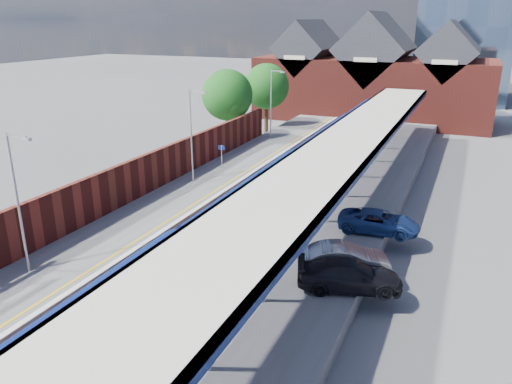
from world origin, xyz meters
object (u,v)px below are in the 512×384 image
parked_car_dark (350,275)px  parked_car_silver (344,259)px  lamp_post_b (19,195)px  platform_sign (222,155)px  lamp_post_d (272,100)px  lamp_post_c (193,130)px  train (304,168)px  parked_car_blue (379,222)px

parked_car_dark → parked_car_silver: bearing=6.1°
lamp_post_b → platform_sign: size_ratio=2.80×
platform_sign → lamp_post_b: bearing=-94.3°
lamp_post_d → lamp_post_c: bearing=-90.0°
train → parked_car_silver: size_ratio=14.78×
train → parked_car_blue: (7.01, -7.31, -0.47)m
parked_car_silver → parked_car_dark: size_ratio=0.93×
platform_sign → parked_car_dark: 18.99m
lamp_post_b → parked_car_dark: lamp_post_b is taller
train → lamp_post_d: size_ratio=9.42×
lamp_post_c → platform_sign: (1.36, 2.00, -2.30)m
lamp_post_b → parked_car_silver: lamp_post_b is taller
train → parked_car_dark: bearing=-64.1°
parked_car_dark → parked_car_blue: parked_car_dark is taller
lamp_post_c → lamp_post_b: bearing=-90.0°
train → parked_car_silver: bearing=-64.0°
parked_car_silver → parked_car_dark: (0.64, -1.42, -0.04)m
lamp_post_b → lamp_post_c: bearing=90.0°
lamp_post_c → parked_car_blue: 15.80m
lamp_post_c → parked_car_silver: lamp_post_c is taller
lamp_post_c → parked_car_silver: 17.63m
train → lamp_post_d: lamp_post_d is taller
lamp_post_d → lamp_post_b: bearing=-90.0°
platform_sign → parked_car_silver: (12.86, -11.90, -0.96)m
lamp_post_b → parked_car_dark: size_ratio=1.46×
platform_sign → parked_car_blue: (13.50, -6.19, -1.04)m
lamp_post_b → lamp_post_d: size_ratio=1.00×
lamp_post_b → parked_car_blue: lamp_post_b is taller
lamp_post_c → platform_sign: size_ratio=2.80×
lamp_post_d → parked_car_silver: (14.22, -25.90, -3.26)m
lamp_post_d → parked_car_dark: lamp_post_d is taller
lamp_post_c → parked_car_dark: size_ratio=1.46×
lamp_post_d → parked_car_silver: lamp_post_d is taller
parked_car_silver → lamp_post_c: bearing=31.0°
parked_car_silver → lamp_post_d: bearing=4.6°
train → platform_sign: (-6.49, -1.13, 0.57)m
train → parked_car_silver: 14.50m
parked_car_silver → parked_car_dark: bearing=-179.7°
parked_car_dark → lamp_post_b: bearing=89.1°
train → parked_car_blue: size_ratio=14.14×
train → platform_sign: size_ratio=26.37×
parked_car_blue → parked_car_silver: bearing=169.7°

